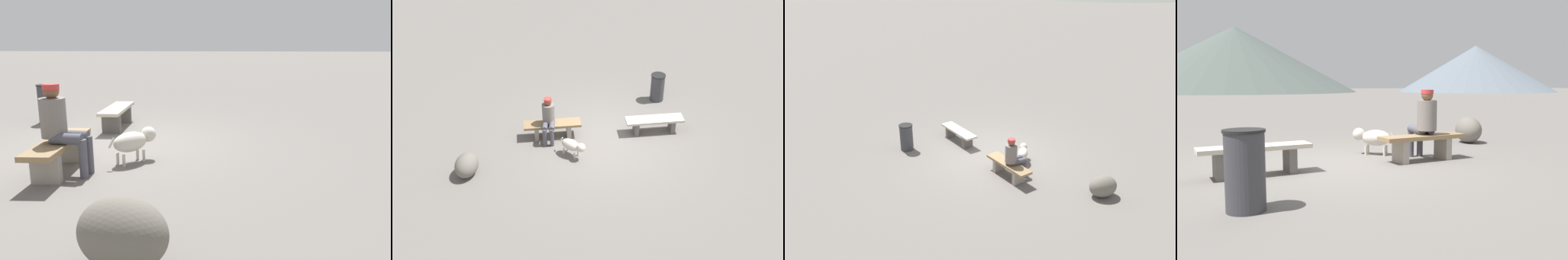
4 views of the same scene
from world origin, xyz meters
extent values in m
cube|color=slate|center=(0.00, 0.00, -0.03)|extent=(210.00, 210.00, 0.06)
cube|color=#605B56|center=(-1.86, -0.37, 0.19)|extent=(0.14, 0.37, 0.38)
cube|color=#605B56|center=(-0.84, -0.31, 0.19)|extent=(0.14, 0.37, 0.38)
cube|color=beige|center=(-1.35, -0.34, 0.41)|extent=(1.62, 0.51, 0.06)
cube|color=gray|center=(1.03, -0.33, 0.19)|extent=(0.14, 0.38, 0.37)
cube|color=gray|center=(1.91, -0.28, 0.19)|extent=(0.14, 0.38, 0.37)
cube|color=#8C704C|center=(1.47, -0.31, 0.41)|extent=(1.57, 0.50, 0.07)
cylinder|color=slate|center=(1.56, -0.30, 0.78)|extent=(0.34, 0.34, 0.52)
sphere|color=brown|center=(1.56, -0.30, 1.13)|extent=(0.20, 0.20, 0.20)
cylinder|color=red|center=(1.56, -0.30, 1.19)|extent=(0.21, 0.21, 0.07)
cylinder|color=#4C4C56|center=(1.66, -0.10, 0.52)|extent=(0.17, 0.43, 0.15)
cylinder|color=#4C4C56|center=(1.68, 0.12, 0.26)|extent=(0.11, 0.11, 0.52)
cylinder|color=#4C4C56|center=(1.48, -0.09, 0.52)|extent=(0.17, 0.43, 0.15)
cylinder|color=#4C4C56|center=(1.49, 0.13, 0.26)|extent=(0.11, 0.11, 0.52)
ellipsoid|color=beige|center=(1.00, 0.56, 0.32)|extent=(0.61, 0.58, 0.29)
sphere|color=beige|center=(0.75, 0.78, 0.38)|extent=(0.23, 0.23, 0.23)
cylinder|color=beige|center=(0.81, 0.62, 0.09)|extent=(0.04, 0.04, 0.18)
cylinder|color=beige|center=(0.92, 0.74, 0.09)|extent=(0.04, 0.04, 0.18)
cylinder|color=beige|center=(1.08, 0.39, 0.09)|extent=(0.04, 0.04, 0.18)
cylinder|color=beige|center=(1.19, 0.51, 0.09)|extent=(0.04, 0.04, 0.18)
cylinder|color=beige|center=(1.24, 0.36, 0.37)|extent=(0.11, 0.10, 0.15)
cylinder|color=#38383D|center=(-1.74, -2.06, 0.41)|extent=(0.41, 0.41, 0.83)
cylinder|color=black|center=(-1.74, -2.06, 0.84)|extent=(0.44, 0.44, 0.03)
ellipsoid|color=#6B665B|center=(3.59, 1.19, 0.29)|extent=(0.72, 0.87, 0.58)
camera|label=1|loc=(6.12, 1.99, 1.71)|focal=33.81mm
camera|label=2|loc=(1.22, 10.92, 8.01)|focal=45.68mm
camera|label=3|loc=(9.65, -6.37, 5.85)|focal=37.42mm
camera|label=4|loc=(-2.36, -6.55, 1.32)|focal=39.25mm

